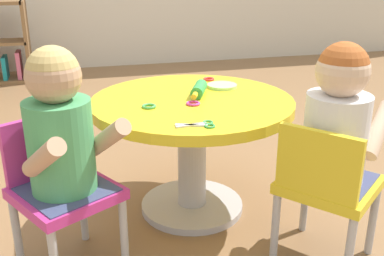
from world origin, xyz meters
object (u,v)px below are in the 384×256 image
object	(u,v)px
seated_child_left	(60,128)
rolling_pin	(199,89)
seated_child_right	(337,120)
craft_table	(192,129)
child_chair_left	(60,188)
craft_scissors	(201,125)
child_chair_right	(326,186)

from	to	relation	value
seated_child_left	rolling_pin	world-z (taller)	seated_child_left
seated_child_right	rolling_pin	xyz separation A→B (m)	(-0.33, 0.50, -0.01)
craft_table	rolling_pin	size ratio (longest dim) A/B	3.74
seated_child_left	seated_child_right	world-z (taller)	same
seated_child_left	rolling_pin	distance (m)	0.65
seated_child_right	craft_table	bearing A→B (deg)	129.34
rolling_pin	child_chair_left	bearing A→B (deg)	-151.43
seated_child_left	seated_child_right	size ratio (longest dim) A/B	1.00
craft_table	seated_child_left	world-z (taller)	seated_child_left
rolling_pin	craft_scissors	world-z (taller)	rolling_pin
child_chair_right	craft_table	bearing A→B (deg)	125.46
child_chair_left	rolling_pin	distance (m)	0.68
seated_child_left	child_chair_right	xyz separation A→B (m)	(0.85, -0.18, -0.23)
child_chair_left	child_chair_right	size ratio (longest dim) A/B	1.00
child_chair_left	child_chair_right	xyz separation A→B (m)	(0.87, -0.22, 0.00)
seated_child_right	child_chair_right	bearing A→B (deg)	-141.17
child_chair_left	craft_scissors	size ratio (longest dim) A/B	3.89
child_chair_left	seated_child_right	distance (m)	0.95
seated_child_left	rolling_pin	size ratio (longest dim) A/B	2.33
child_chair_right	seated_child_right	xyz separation A→B (m)	(0.03, 0.03, 0.23)
child_chair_left	rolling_pin	world-z (taller)	rolling_pin
child_chair_right	craft_scissors	world-z (taller)	child_chair_right
craft_scissors	seated_child_left	bearing A→B (deg)	178.80
child_chair_right	rolling_pin	distance (m)	0.64
child_chair_left	seated_child_left	bearing A→B (deg)	-59.90
child_chair_right	craft_scissors	xyz separation A→B (m)	(-0.39, 0.17, 0.20)
craft_table	child_chair_right	world-z (taller)	child_chair_right
seated_child_left	craft_scissors	world-z (taller)	seated_child_left
seated_child_left	craft_scissors	size ratio (longest dim) A/B	3.70
rolling_pin	seated_child_right	bearing A→B (deg)	-56.40
craft_table	child_chair_right	distance (m)	0.59
craft_table	child_chair_left	distance (m)	0.59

